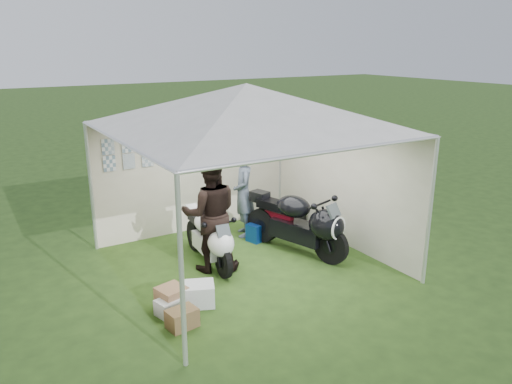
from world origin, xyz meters
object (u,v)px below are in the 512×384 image
Objects in this scene: person_blue_jacket at (244,193)px; crate_2 at (168,307)px; crate_1 at (172,298)px; crate_3 at (182,318)px; paddock_stand at (259,231)px; motorcycle_white at (210,237)px; canopy_tent at (245,111)px; person_dark_jacket at (210,214)px; crate_0 at (197,294)px; motorcycle_black at (301,222)px; equipment_box at (291,215)px.

person_blue_jacket reaches higher than crate_2.
crate_1 reaches higher than crate_3.
motorcycle_white is at bearing -157.36° from paddock_stand.
motorcycle_white is 1.98m from crate_3.
canopy_tent is 2.65m from paddock_stand.
person_dark_jacket reaches higher than crate_0.
motorcycle_black reaches higher than paddock_stand.
person_blue_jacket is 3.23m from crate_2.
crate_1 is (-2.68, -0.63, -0.43)m from motorcycle_black.
motorcycle_black is 1.24× the size of person_blue_jacket.
motorcycle_white reaches higher than crate_1.
paddock_stand is 0.27× the size of person_blue_jacket.
equipment_box is 1.30× the size of crate_1.
crate_0 is at bearing -147.41° from canopy_tent.
motorcycle_black is at bearing 15.03° from crate_2.
person_dark_jacket reaches higher than crate_1.
crate_1 is at bearing -146.82° from paddock_stand.
crate_2 is (-1.75, -0.87, -2.46)m from canopy_tent.
crate_3 is at bearing -143.52° from canopy_tent.
motorcycle_white is at bearing -90.80° from person_dark_jacket.
crate_1 reaches higher than crate_0.
paddock_stand is (0.75, 0.82, -2.41)m from canopy_tent.
crate_1 is (-3.34, -1.85, -0.07)m from equipment_box.
canopy_tent is 3.09m from equipment_box.
crate_3 is at bearing -21.17° from person_blue_jacket.
canopy_tent is 3.14m from crate_2.
person_dark_jacket reaches higher than equipment_box.
crate_3 is at bearing -139.78° from paddock_stand.
crate_1 is (-1.06, -0.89, -0.80)m from person_dark_jacket.
crate_2 is at bearing -174.07° from crate_0.
crate_2 is 0.80× the size of crate_3.
crate_2 is (-2.38, -2.05, -0.73)m from person_blue_jacket.
motorcycle_white reaches higher than crate_2.
person_blue_jacket is 2.86m from crate_0.
paddock_stand is at bearing 40.09° from person_blue_jacket.
crate_0 is 0.37m from crate_1.
crate_2 is (-1.16, -1.01, -0.85)m from person_dark_jacket.
crate_2 is at bearing -132.55° from motorcycle_white.
crate_0 is (-0.70, -0.96, -0.80)m from person_dark_jacket.
crate_3 is (-0.07, -0.52, -0.03)m from crate_1.
canopy_tent is at bearing 32.59° from crate_0.
person_blue_jacket is 3.58× the size of equipment_box.
person_dark_jacket is at bearing 40.91° from crate_2.
paddock_stand is 3.22m from crate_3.
crate_2 is at bearing -26.67° from person_blue_jacket.
person_dark_jacket is 6.22× the size of crate_2.
canopy_tent is 3.35× the size of person_blue_jacket.
motorcycle_black is 1.39m from person_blue_jacket.
paddock_stand is (1.28, 0.53, -0.33)m from motorcycle_white.
person_blue_jacket is at bearing 41.87° from motorcycle_white.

